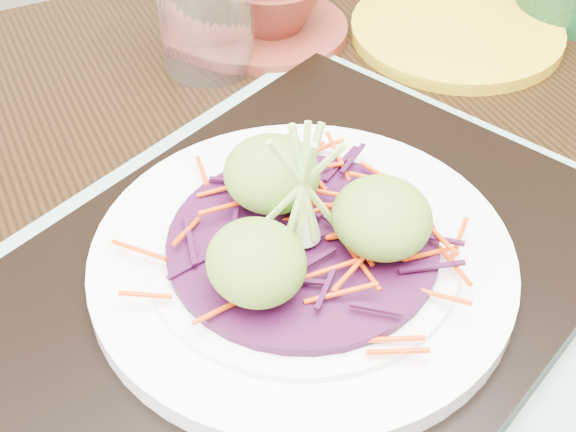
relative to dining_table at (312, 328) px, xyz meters
name	(u,v)px	position (x,y,z in m)	size (l,w,h in m)	color
dining_table	(312,328)	(0.00, 0.00, 0.00)	(1.25, 0.84, 0.78)	black
placemat	(302,290)	(-0.03, -0.04, 0.10)	(0.47, 0.37, 0.00)	gray
serving_tray	(302,278)	(-0.03, -0.04, 0.12)	(0.41, 0.30, 0.02)	black
white_plate	(302,259)	(-0.03, -0.04, 0.13)	(0.26, 0.26, 0.02)	white
cabbage_bed	(303,244)	(-0.03, -0.04, 0.15)	(0.17, 0.17, 0.01)	#380B2C
carrot_julienne	(303,234)	(-0.03, -0.04, 0.15)	(0.20, 0.20, 0.01)	#DF3703
guacamole_scoops	(304,216)	(-0.03, -0.04, 0.17)	(0.14, 0.13, 0.05)	olive
scallion_garnish	(303,190)	(-0.03, -0.04, 0.19)	(0.06, 0.06, 0.09)	#9ACB51
water_glass	(205,6)	(0.02, 0.24, 0.16)	(0.08, 0.08, 0.11)	white
terracotta_bowl_set	(271,9)	(0.09, 0.26, 0.13)	(0.16, 0.16, 0.06)	maroon
yellow_plate	(457,30)	(0.24, 0.18, 0.11)	(0.20, 0.20, 0.01)	gold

